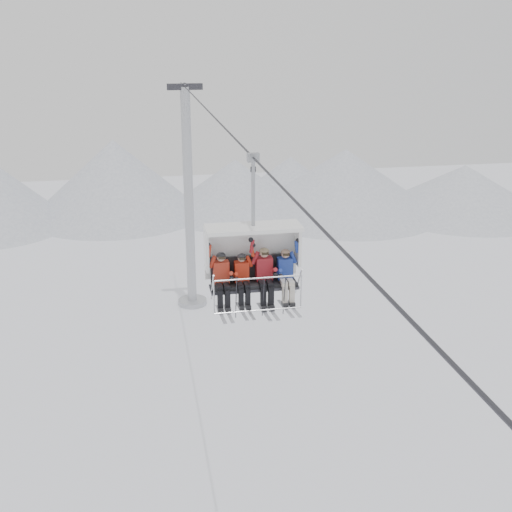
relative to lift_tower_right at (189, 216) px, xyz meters
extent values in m
cone|color=silver|center=(-5.00, 22.00, -2.28)|extent=(16.00, 16.00, 7.00)
cone|color=silver|center=(6.00, 21.00, -3.28)|extent=(14.00, 14.00, 5.00)
cone|color=silver|center=(16.00, 19.00, -2.78)|extent=(18.00, 18.00, 6.00)
cone|color=silver|center=(27.00, 17.00, -3.53)|extent=(16.00, 16.00, 4.50)
cone|color=silver|center=(12.00, 24.00, -3.53)|extent=(12.00, 12.00, 4.50)
cylinder|color=#A9ABB0|center=(0.00, 0.00, 0.87)|extent=(0.56, 0.56, 13.30)
cylinder|color=#A9ABB0|center=(0.00, 0.00, -5.63)|extent=(1.80, 1.80, 0.30)
cube|color=#303035|center=(0.00, 0.00, 7.52)|extent=(2.00, 0.35, 0.35)
cylinder|color=#303035|center=(0.00, -22.00, 7.52)|extent=(0.06, 50.00, 0.06)
cube|color=black|center=(0.00, -21.71, 4.17)|extent=(2.24, 0.55, 0.10)
cube|color=black|center=(0.00, -21.45, 4.55)|extent=(2.24, 0.10, 0.65)
cube|color=#303035|center=(0.00, -21.71, 4.08)|extent=(2.34, 0.60, 0.08)
cube|color=white|center=(0.00, -21.23, 4.95)|extent=(2.49, 0.10, 1.49)
cube|color=white|center=(0.00, -21.63, 5.70)|extent=(2.49, 0.90, 0.10)
cylinder|color=silver|center=(0.00, -22.26, 4.54)|extent=(2.28, 0.04, 0.04)
cylinder|color=silver|center=(0.00, -22.33, 3.67)|extent=(2.28, 0.04, 0.04)
cylinder|color=#93969B|center=(0.00, -21.61, 6.61)|extent=(0.10, 0.10, 1.82)
cube|color=#93969B|center=(0.00, -21.61, 7.52)|extent=(0.30, 0.18, 0.22)
cube|color=red|center=(-0.86, -21.67, 4.55)|extent=(0.40, 0.27, 0.60)
sphere|color=tan|center=(-0.86, -21.71, 4.97)|extent=(0.22, 0.22, 0.22)
cube|color=black|center=(-0.96, -22.11, 3.98)|extent=(0.13, 0.15, 0.48)
cube|color=black|center=(-0.77, -22.11, 3.98)|extent=(0.13, 0.15, 0.48)
cube|color=silver|center=(-0.96, -22.21, 3.60)|extent=(0.09, 1.69, 0.26)
cube|color=silver|center=(-0.77, -22.21, 3.60)|extent=(0.09, 1.69, 0.26)
cube|color=red|center=(-0.33, -21.67, 4.52)|extent=(0.37, 0.25, 0.55)
sphere|color=tan|center=(-0.33, -21.71, 4.91)|extent=(0.20, 0.20, 0.20)
cube|color=black|center=(-0.42, -22.11, 4.00)|extent=(0.12, 0.15, 0.44)
cube|color=black|center=(-0.24, -22.11, 4.00)|extent=(0.12, 0.15, 0.44)
cube|color=silver|center=(-0.42, -22.21, 3.64)|extent=(0.08, 1.69, 0.26)
cube|color=silver|center=(-0.24, -22.21, 3.64)|extent=(0.08, 1.69, 0.26)
cube|color=maroon|center=(0.28, -21.67, 4.57)|extent=(0.43, 0.29, 0.63)
sphere|color=tan|center=(0.28, -21.71, 5.01)|extent=(0.23, 0.23, 0.23)
cube|color=black|center=(0.17, -22.11, 3.97)|extent=(0.14, 0.15, 0.51)
cube|color=black|center=(0.38, -22.11, 3.97)|extent=(0.14, 0.15, 0.51)
cube|color=silver|center=(0.17, -22.21, 3.57)|extent=(0.10, 1.69, 0.26)
cube|color=silver|center=(0.38, -22.21, 3.57)|extent=(0.10, 1.69, 0.26)
cube|color=#233EA4|center=(0.84, -21.67, 4.54)|extent=(0.39, 0.26, 0.58)
sphere|color=tan|center=(0.84, -21.71, 4.95)|extent=(0.22, 0.22, 0.22)
cube|color=beige|center=(0.75, -22.11, 3.99)|extent=(0.13, 0.15, 0.47)
cube|color=beige|center=(0.94, -22.11, 3.99)|extent=(0.13, 0.15, 0.47)
cube|color=silver|center=(0.75, -22.21, 3.61)|extent=(0.09, 1.69, 0.26)
cube|color=silver|center=(0.94, -22.21, 3.61)|extent=(0.09, 1.69, 0.26)
camera|label=1|loc=(-2.82, -37.22, 10.51)|focal=45.00mm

